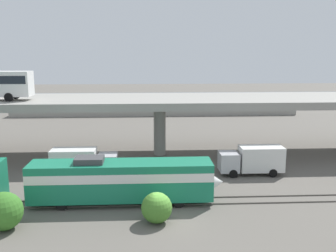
{
  "coord_description": "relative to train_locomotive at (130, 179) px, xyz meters",
  "views": [
    {
      "loc": [
        -1.5,
        -27.95,
        12.99
      ],
      "look_at": [
        1.36,
        25.66,
        2.61
      ],
      "focal_mm": 41.28,
      "sensor_mm": 36.0,
      "label": 1
    }
  ],
  "objects": [
    {
      "name": "train_locomotive",
      "position": [
        0.0,
        0.0,
        0.0
      ],
      "size": [
        16.7,
        3.04,
        4.18
      ],
      "color": "#197A56",
      "rests_on": "ground_plane"
    },
    {
      "name": "service_truck_west",
      "position": [
        12.75,
        7.34,
        -0.55
      ],
      "size": [
        6.8,
        2.46,
        3.04
      ],
      "rotation": [
        0.0,
        0.0,
        3.14
      ],
      "color": "#B7B7BC",
      "rests_on": "ground_plane"
    },
    {
      "name": "parked_car_2",
      "position": [
        -19.16,
        51.49,
        0.3
      ],
      "size": [
        4.5,
        1.92,
        1.5
      ],
      "rotation": [
        0.0,
        0.0,
        3.14
      ],
      "color": "silver",
      "rests_on": "pier_parking_lot"
    },
    {
      "name": "ground_plane",
      "position": [
        3.05,
        -4.0,
        -2.19
      ],
      "size": [
        260.0,
        260.0,
        0.0
      ],
      "primitive_type": "plane",
      "color": "#605B54"
    },
    {
      "name": "pier_parking_lot",
      "position": [
        3.05,
        51.0,
        -1.33
      ],
      "size": [
        58.35,
        11.29,
        1.72
      ],
      "primitive_type": "cube",
      "color": "gray",
      "rests_on": "ground_plane"
    },
    {
      "name": "parked_car_4",
      "position": [
        12.3,
        51.42,
        0.3
      ],
      "size": [
        4.31,
        1.84,
        1.5
      ],
      "color": "#0C4C26",
      "rests_on": "pier_parking_lot"
    },
    {
      "name": "parked_car_1",
      "position": [
        -2.61,
        53.33,
        0.3
      ],
      "size": [
        4.66,
        2.0,
        1.5
      ],
      "color": "maroon",
      "rests_on": "pier_parking_lot"
    },
    {
      "name": "shrub_left",
      "position": [
        -9.15,
        -4.65,
        -0.76
      ],
      "size": [
        2.86,
        2.86,
        2.86
      ],
      "primitive_type": "sphere",
      "color": "#3A7928",
      "rests_on": "ground_plane"
    },
    {
      "name": "harbor_water",
      "position": [
        3.05,
        74.0,
        -2.19
      ],
      "size": [
        140.0,
        36.0,
        0.01
      ],
      "primitive_type": "cube",
      "color": "#385B7A",
      "rests_on": "ground_plane"
    },
    {
      "name": "shrub_right",
      "position": [
        2.17,
        -4.05,
        -1.0
      ],
      "size": [
        2.39,
        2.39,
        2.39
      ],
      "primitive_type": "sphere",
      "color": "#437B2B",
      "rests_on": "ground_plane"
    },
    {
      "name": "rail_strip_far",
      "position": [
        3.05,
        0.77,
        -2.13
      ],
      "size": [
        110.0,
        0.12,
        0.12
      ],
      "primitive_type": "cube",
      "color": "#59544C",
      "rests_on": "ground_plane"
    },
    {
      "name": "highway_overpass",
      "position": [
        3.05,
        16.0,
        4.54
      ],
      "size": [
        96.0,
        11.41,
        7.33
      ],
      "color": "gray",
      "rests_on": "ground_plane"
    },
    {
      "name": "parked_car_5",
      "position": [
        -13.23,
        52.92,
        0.3
      ],
      "size": [
        4.51,
        1.93,
        1.5
      ],
      "color": "navy",
      "rests_on": "pier_parking_lot"
    },
    {
      "name": "rail_strip_near",
      "position": [
        3.05,
        -0.77,
        -2.13
      ],
      "size": [
        110.0,
        0.12,
        0.12
      ],
      "primitive_type": "cube",
      "color": "#59544C",
      "rests_on": "ground_plane"
    },
    {
      "name": "service_truck_east",
      "position": [
        -5.32,
        7.34,
        -0.55
      ],
      "size": [
        6.8,
        2.46,
        3.04
      ],
      "color": "#B7B7BC",
      "rests_on": "ground_plane"
    },
    {
      "name": "parked_car_6",
      "position": [
        -8.19,
        49.06,
        0.3
      ],
      "size": [
        4.41,
        1.92,
        1.5
      ],
      "color": "black",
      "rests_on": "pier_parking_lot"
    },
    {
      "name": "parked_car_0",
      "position": [
        26.48,
        52.88,
        0.3
      ],
      "size": [
        4.04,
        1.85,
        1.5
      ],
      "color": "black",
      "rests_on": "pier_parking_lot"
    },
    {
      "name": "parked_car_3",
      "position": [
        17.95,
        53.02,
        0.3
      ],
      "size": [
        4.17,
        1.9,
        1.5
      ],
      "rotation": [
        0.0,
        0.0,
        3.14
      ],
      "color": "black",
      "rests_on": "pier_parking_lot"
    }
  ]
}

